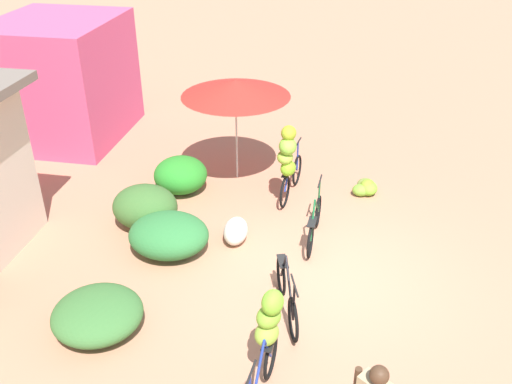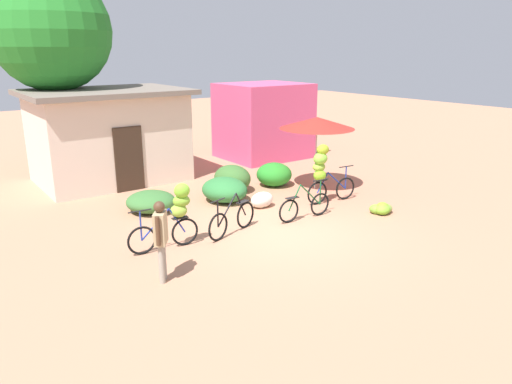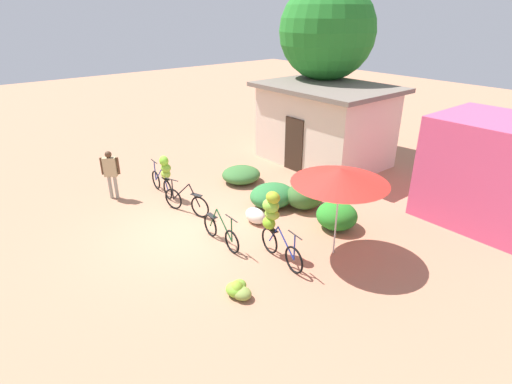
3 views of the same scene
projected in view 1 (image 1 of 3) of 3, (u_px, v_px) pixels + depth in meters
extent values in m
plane|color=#B1785A|center=(325.00, 278.00, 9.56)|extent=(60.00, 60.00, 0.00)
cube|color=#D44B78|center=(63.00, 79.00, 14.05)|extent=(3.20, 2.80, 2.95)
ellipsoid|color=#3A6D33|center=(97.00, 314.00, 8.38)|extent=(1.32, 1.36, 0.55)
ellipsoid|color=#2E7338|center=(169.00, 235.00, 10.07)|extent=(1.26, 1.45, 0.69)
ellipsoid|color=#3A662D|center=(145.00, 207.00, 10.78)|extent=(1.08, 1.25, 0.83)
ellipsoid|color=#288828|center=(181.00, 175.00, 11.99)|extent=(1.14, 1.13, 0.75)
cylinder|color=beige|center=(237.00, 132.00, 12.16)|extent=(0.04, 0.04, 2.19)
cone|color=red|center=(236.00, 88.00, 11.66)|extent=(2.30, 2.30, 0.35)
torus|color=black|center=(271.00, 356.00, 7.60)|extent=(0.64, 0.11, 0.64)
cylinder|color=navy|center=(268.00, 349.00, 7.30)|extent=(0.38, 0.07, 0.63)
cylinder|color=navy|center=(257.00, 377.00, 6.89)|extent=(0.67, 0.10, 0.63)
cylinder|color=black|center=(250.00, 376.00, 6.44)|extent=(0.50, 0.07, 0.03)
cube|color=black|center=(269.00, 342.00, 7.34)|extent=(0.37, 0.17, 0.02)
ellipsoid|color=#8CB93B|center=(267.00, 333.00, 7.26)|extent=(0.45, 0.40, 0.30)
ellipsoid|color=#78AE30|center=(269.00, 317.00, 7.21)|extent=(0.45, 0.40, 0.26)
ellipsoid|color=#79C530|center=(273.00, 302.00, 7.08)|extent=(0.39, 0.33, 0.33)
torus|color=black|center=(293.00, 320.00, 8.20)|extent=(0.65, 0.25, 0.66)
torus|color=black|center=(281.00, 275.00, 9.09)|extent=(0.65, 0.25, 0.66)
cylinder|color=black|center=(283.00, 266.00, 8.77)|extent=(0.39, 0.16, 0.66)
cylinder|color=black|center=(290.00, 287.00, 8.33)|extent=(0.68, 0.25, 0.67)
cylinder|color=black|center=(295.00, 285.00, 7.88)|extent=(0.48, 0.18, 0.03)
cylinder|color=black|center=(294.00, 303.00, 8.04)|extent=(0.04, 0.04, 0.64)
cube|color=black|center=(283.00, 261.00, 8.82)|extent=(0.39, 0.24, 0.02)
torus|color=black|center=(318.00, 211.00, 10.84)|extent=(0.62, 0.08, 0.62)
torus|color=black|center=(310.00, 241.00, 9.97)|extent=(0.62, 0.08, 0.62)
cylinder|color=#19592D|center=(313.00, 220.00, 9.96)|extent=(0.39, 0.05, 0.66)
cylinder|color=#19592D|center=(317.00, 206.00, 10.40)|extent=(0.70, 0.07, 0.66)
cylinder|color=black|center=(320.00, 181.00, 10.51)|extent=(0.50, 0.05, 0.03)
cylinder|color=#19592D|center=(319.00, 196.00, 10.68)|extent=(0.04, 0.04, 0.66)
cube|color=black|center=(312.00, 222.00, 9.89)|extent=(0.37, 0.16, 0.02)
torus|color=black|center=(297.00, 170.00, 12.28)|extent=(0.67, 0.13, 0.67)
torus|color=black|center=(285.00, 192.00, 11.45)|extent=(0.67, 0.13, 0.67)
cylinder|color=navy|center=(287.00, 176.00, 11.45)|extent=(0.38, 0.08, 0.58)
cylinder|color=navy|center=(294.00, 165.00, 11.87)|extent=(0.67, 0.12, 0.59)
cylinder|color=black|center=(298.00, 142.00, 11.95)|extent=(0.50, 0.09, 0.03)
cylinder|color=navy|center=(298.00, 156.00, 12.11)|extent=(0.04, 0.04, 0.66)
cube|color=black|center=(287.00, 174.00, 11.35)|extent=(0.37, 0.18, 0.02)
ellipsoid|color=#7AB824|center=(288.00, 168.00, 11.20)|extent=(0.43, 0.37, 0.31)
ellipsoid|color=#8EB839|center=(285.00, 157.00, 11.12)|extent=(0.44, 0.37, 0.26)
ellipsoid|color=#81C63B|center=(288.00, 146.00, 10.99)|extent=(0.47, 0.39, 0.34)
ellipsoid|color=#93AD25|center=(289.00, 133.00, 10.94)|extent=(0.38, 0.30, 0.29)
ellipsoid|color=#78BB30|center=(368.00, 188.00, 11.97)|extent=(0.54, 0.49, 0.29)
ellipsoid|color=#73AB34|center=(361.00, 190.00, 11.93)|extent=(0.44, 0.47, 0.25)
ellipsoid|color=olive|center=(366.00, 185.00, 12.12)|extent=(0.51, 0.47, 0.25)
ellipsoid|color=olive|center=(367.00, 187.00, 11.98)|extent=(0.47, 0.46, 0.33)
ellipsoid|color=silver|center=(236.00, 231.00, 10.41)|extent=(0.71, 0.46, 0.44)
sphere|color=#4C3321|center=(379.00, 375.00, 5.81)|extent=(0.21, 0.21, 0.21)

